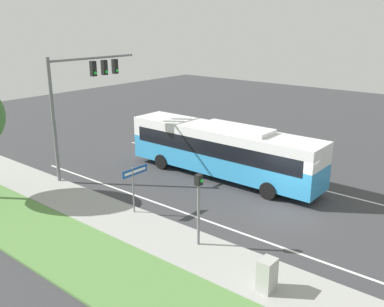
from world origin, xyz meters
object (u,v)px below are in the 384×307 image
object	(u,v)px
utility_cabinet	(267,275)
street_sign	(134,180)
bus	(222,148)
pedestrian_signal	(199,199)
signal_gantry	(81,89)

from	to	relation	value
utility_cabinet	street_sign	bearing A→B (deg)	79.07
bus	street_sign	size ratio (longest dim) A/B	5.16
pedestrian_signal	utility_cabinet	size ratio (longest dim) A/B	2.71
bus	signal_gantry	distance (m)	9.03
signal_gantry	pedestrian_signal	distance (m)	11.77
signal_gantry	utility_cabinet	xyz separation A→B (m)	(-3.78, -14.84, -4.57)
bus	signal_gantry	xyz separation A→B (m)	(-4.69, 6.91, 3.44)
signal_gantry	pedestrian_signal	size ratio (longest dim) A/B	2.24
pedestrian_signal	utility_cabinet	distance (m)	4.22
pedestrian_signal	street_sign	xyz separation A→B (m)	(0.58, 4.42, -0.43)
bus	pedestrian_signal	distance (m)	8.51
signal_gantry	bus	bearing A→B (deg)	-55.85
bus	utility_cabinet	bearing A→B (deg)	-136.88
bus	signal_gantry	size ratio (longest dim) A/B	1.73
bus	pedestrian_signal	world-z (taller)	bus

